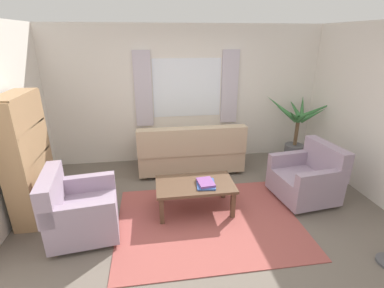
{
  "coord_description": "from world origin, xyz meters",
  "views": [
    {
      "loc": [
        -0.69,
        -3.15,
        2.38
      ],
      "look_at": [
        -0.12,
        0.7,
        0.88
      ],
      "focal_mm": 26.23,
      "sensor_mm": 36.0,
      "label": 1
    }
  ],
  "objects_px": {
    "book_stack_on_table": "(206,183)",
    "couch": "(190,152)",
    "armchair_left": "(78,210)",
    "armchair_right": "(308,178)",
    "coffee_table": "(195,187)",
    "potted_plant": "(296,133)",
    "bookshelf": "(31,162)"
  },
  "relations": [
    {
      "from": "book_stack_on_table",
      "to": "couch",
      "type": "bearing_deg",
      "value": 90.88
    },
    {
      "from": "armchair_left",
      "to": "armchair_right",
      "type": "xyz_separation_m",
      "value": [
        3.28,
        0.38,
        0.0
      ]
    },
    {
      "from": "armchair_left",
      "to": "armchair_right",
      "type": "relative_size",
      "value": 1.0
    },
    {
      "from": "armchair_right",
      "to": "coffee_table",
      "type": "xyz_separation_m",
      "value": [
        -1.76,
        -0.07,
        0.03
      ]
    },
    {
      "from": "armchair_right",
      "to": "book_stack_on_table",
      "type": "distance_m",
      "value": 1.63
    },
    {
      "from": "couch",
      "to": "coffee_table",
      "type": "height_order",
      "value": "couch"
    },
    {
      "from": "potted_plant",
      "to": "armchair_left",
      "type": "bearing_deg",
      "value": -155.15
    },
    {
      "from": "coffee_table",
      "to": "book_stack_on_table",
      "type": "height_order",
      "value": "book_stack_on_table"
    },
    {
      "from": "armchair_left",
      "to": "bookshelf",
      "type": "bearing_deg",
      "value": 41.59
    },
    {
      "from": "book_stack_on_table",
      "to": "bookshelf",
      "type": "height_order",
      "value": "bookshelf"
    },
    {
      "from": "armchair_left",
      "to": "armchair_right",
      "type": "height_order",
      "value": "same"
    },
    {
      "from": "potted_plant",
      "to": "bookshelf",
      "type": "relative_size",
      "value": 0.76
    },
    {
      "from": "couch",
      "to": "book_stack_on_table",
      "type": "bearing_deg",
      "value": 90.88
    },
    {
      "from": "book_stack_on_table",
      "to": "bookshelf",
      "type": "distance_m",
      "value": 2.39
    },
    {
      "from": "armchair_left",
      "to": "coffee_table",
      "type": "height_order",
      "value": "armchair_left"
    },
    {
      "from": "bookshelf",
      "to": "potted_plant",
      "type": "bearing_deg",
      "value": 104.41
    },
    {
      "from": "armchair_left",
      "to": "book_stack_on_table",
      "type": "bearing_deg",
      "value": -88.61
    },
    {
      "from": "couch",
      "to": "armchair_right",
      "type": "relative_size",
      "value": 2.04
    },
    {
      "from": "armchair_right",
      "to": "book_stack_on_table",
      "type": "relative_size",
      "value": 2.65
    },
    {
      "from": "book_stack_on_table",
      "to": "bookshelf",
      "type": "relative_size",
      "value": 0.21
    },
    {
      "from": "potted_plant",
      "to": "bookshelf",
      "type": "height_order",
      "value": "bookshelf"
    },
    {
      "from": "couch",
      "to": "armchair_right",
      "type": "distance_m",
      "value": 2.05
    },
    {
      "from": "book_stack_on_table",
      "to": "bookshelf",
      "type": "xyz_separation_m",
      "value": [
        -2.35,
        0.36,
        0.32
      ]
    },
    {
      "from": "couch",
      "to": "bookshelf",
      "type": "distance_m",
      "value": 2.57
    },
    {
      "from": "armchair_right",
      "to": "book_stack_on_table",
      "type": "bearing_deg",
      "value": -92.26
    },
    {
      "from": "coffee_table",
      "to": "bookshelf",
      "type": "height_order",
      "value": "bookshelf"
    },
    {
      "from": "coffee_table",
      "to": "potted_plant",
      "type": "relative_size",
      "value": 0.84
    },
    {
      "from": "couch",
      "to": "armchair_left",
      "type": "bearing_deg",
      "value": 44.45
    },
    {
      "from": "coffee_table",
      "to": "bookshelf",
      "type": "distance_m",
      "value": 2.26
    },
    {
      "from": "couch",
      "to": "book_stack_on_table",
      "type": "height_order",
      "value": "couch"
    },
    {
      "from": "armchair_left",
      "to": "potted_plant",
      "type": "bearing_deg",
      "value": -72.16
    },
    {
      "from": "armchair_right",
      "to": "coffee_table",
      "type": "bearing_deg",
      "value": -94.77
    }
  ]
}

